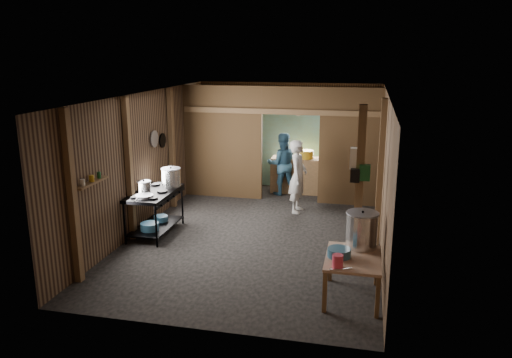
% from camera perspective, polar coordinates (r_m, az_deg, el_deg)
% --- Properties ---
extents(floor, '(4.50, 7.00, 0.00)m').
position_cam_1_polar(floor, '(9.59, 0.26, -6.08)').
color(floor, black).
rests_on(floor, ground).
extents(ceiling, '(4.50, 7.00, 0.00)m').
position_cam_1_polar(ceiling, '(9.01, 0.28, 9.59)').
color(ceiling, '#2B2927').
rests_on(ceiling, ground).
extents(wall_back, '(4.50, 0.00, 2.60)m').
position_cam_1_polar(wall_back, '(12.59, 3.69, 4.99)').
color(wall_back, brown).
rests_on(wall_back, ground).
extents(wall_front, '(4.50, 0.00, 2.60)m').
position_cam_1_polar(wall_front, '(5.98, -6.96, -5.86)').
color(wall_front, brown).
rests_on(wall_front, ground).
extents(wall_left, '(0.00, 7.00, 2.60)m').
position_cam_1_polar(wall_left, '(9.93, -12.52, 2.11)').
color(wall_left, brown).
rests_on(wall_left, ground).
extents(wall_right, '(0.00, 7.00, 2.60)m').
position_cam_1_polar(wall_right, '(9.02, 14.38, 0.76)').
color(wall_right, brown).
rests_on(wall_right, ground).
extents(partition_left, '(1.85, 0.10, 2.60)m').
position_cam_1_polar(partition_left, '(11.63, -3.80, 4.19)').
color(partition_left, '#3E2B15').
rests_on(partition_left, floor).
extents(partition_right, '(1.35, 0.10, 2.60)m').
position_cam_1_polar(partition_right, '(11.17, 10.65, 3.55)').
color(partition_right, '#3E2B15').
rests_on(partition_right, floor).
extents(partition_header, '(1.30, 0.10, 0.60)m').
position_cam_1_polar(partition_header, '(11.15, 4.00, 8.94)').
color(partition_header, '#3E2B15').
rests_on(partition_header, wall_back).
extents(turquoise_panel, '(4.40, 0.06, 2.50)m').
position_cam_1_polar(turquoise_panel, '(12.54, 3.65, 4.72)').
color(turquoise_panel, '#6DB9B9').
rests_on(turquoise_panel, wall_back).
extents(back_counter, '(1.20, 0.50, 0.85)m').
position_cam_1_polar(back_counter, '(12.19, 4.61, 0.46)').
color(back_counter, brown).
rests_on(back_counter, floor).
extents(wall_clock, '(0.20, 0.03, 0.20)m').
position_cam_1_polar(wall_clock, '(12.37, 4.82, 7.61)').
color(wall_clock, silver).
rests_on(wall_clock, wall_back).
extents(post_left_a, '(0.10, 0.12, 2.60)m').
position_cam_1_polar(post_left_a, '(7.69, -20.17, -2.03)').
color(post_left_a, brown).
rests_on(post_left_a, floor).
extents(post_left_b, '(0.10, 0.12, 2.60)m').
position_cam_1_polar(post_left_b, '(9.20, -14.21, 1.04)').
color(post_left_b, brown).
rests_on(post_left_b, floor).
extents(post_left_c, '(0.10, 0.12, 2.60)m').
position_cam_1_polar(post_left_c, '(10.98, -9.57, 3.41)').
color(post_left_c, brown).
rests_on(post_left_c, floor).
extents(post_right, '(0.10, 0.12, 2.60)m').
position_cam_1_polar(post_right, '(8.82, 13.95, 0.49)').
color(post_right, brown).
rests_on(post_right, floor).
extents(post_free, '(0.12, 0.12, 2.60)m').
position_cam_1_polar(post_free, '(7.75, 11.65, -1.29)').
color(post_free, brown).
rests_on(post_free, floor).
extents(cross_beam, '(4.40, 0.12, 0.12)m').
position_cam_1_polar(cross_beam, '(11.17, 2.66, 7.68)').
color(cross_beam, brown).
rests_on(cross_beam, wall_left).
extents(pan_lid_big, '(0.03, 0.34, 0.34)m').
position_cam_1_polar(pan_lid_big, '(10.21, -11.48, 4.49)').
color(pan_lid_big, gray).
rests_on(pan_lid_big, wall_left).
extents(pan_lid_small, '(0.03, 0.30, 0.30)m').
position_cam_1_polar(pan_lid_small, '(10.58, -10.58, 4.33)').
color(pan_lid_small, black).
rests_on(pan_lid_small, wall_left).
extents(wall_shelf, '(0.14, 0.80, 0.03)m').
position_cam_1_polar(wall_shelf, '(8.06, -18.17, -0.39)').
color(wall_shelf, brown).
rests_on(wall_shelf, wall_left).
extents(jar_white, '(0.07, 0.07, 0.10)m').
position_cam_1_polar(jar_white, '(7.84, -19.12, -0.39)').
color(jar_white, silver).
rests_on(jar_white, wall_shelf).
extents(jar_yellow, '(0.08, 0.08, 0.10)m').
position_cam_1_polar(jar_yellow, '(8.04, -18.20, 0.06)').
color(jar_yellow, '#B38519').
rests_on(jar_yellow, wall_shelf).
extents(jar_green, '(0.06, 0.06, 0.10)m').
position_cam_1_polar(jar_green, '(8.23, -17.43, 0.43)').
color(jar_green, '#165023').
rests_on(jar_green, wall_shelf).
extents(bag_white, '(0.22, 0.15, 0.32)m').
position_cam_1_polar(bag_white, '(7.72, 11.47, 2.32)').
color(bag_white, silver).
rests_on(bag_white, post_free).
extents(bag_green, '(0.16, 0.12, 0.24)m').
position_cam_1_polar(bag_green, '(7.62, 12.28, 0.73)').
color(bag_green, '#165023').
rests_on(bag_green, post_free).
extents(bag_black, '(0.14, 0.10, 0.20)m').
position_cam_1_polar(bag_black, '(7.61, 11.20, 0.39)').
color(bag_black, black).
rests_on(bag_black, post_free).
extents(gas_range, '(0.72, 1.39, 0.82)m').
position_cam_1_polar(gas_range, '(9.59, -11.41, -3.77)').
color(gas_range, black).
rests_on(gas_range, floor).
extents(prep_table, '(0.75, 1.04, 0.61)m').
position_cam_1_polar(prep_table, '(7.21, 10.90, -10.93)').
color(prep_table, tan).
rests_on(prep_table, floor).
extents(stove_pot_large, '(0.48, 0.48, 0.37)m').
position_cam_1_polar(stove_pot_large, '(9.76, -9.62, 0.16)').
color(stove_pot_large, silver).
rests_on(stove_pot_large, gas_range).
extents(stove_pot_med, '(0.31, 0.31, 0.23)m').
position_cam_1_polar(stove_pot_med, '(9.48, -12.63, -0.88)').
color(stove_pot_med, silver).
rests_on(stove_pot_med, gas_range).
extents(frying_pan, '(0.39, 0.57, 0.07)m').
position_cam_1_polar(frying_pan, '(9.11, -12.58, -1.93)').
color(frying_pan, gray).
rests_on(frying_pan, gas_range).
extents(blue_tub_front, '(0.34, 0.34, 0.14)m').
position_cam_1_polar(blue_tub_front, '(9.43, -12.00, -5.31)').
color(blue_tub_front, '#2F5E7C').
rests_on(blue_tub_front, gas_range).
extents(blue_tub_back, '(0.27, 0.27, 0.11)m').
position_cam_1_polar(blue_tub_back, '(9.87, -10.77, -4.43)').
color(blue_tub_back, '#2F5E7C').
rests_on(blue_tub_back, gas_range).
extents(stock_pot, '(0.60, 0.60, 0.54)m').
position_cam_1_polar(stock_pot, '(7.36, 11.94, -5.75)').
color(stock_pot, silver).
rests_on(stock_pot, prep_table).
extents(wash_basin, '(0.43, 0.43, 0.12)m').
position_cam_1_polar(wash_basin, '(7.04, 9.44, -8.26)').
color(wash_basin, '#2F5E7C').
rests_on(wash_basin, prep_table).
extents(pink_bucket, '(0.17, 0.17, 0.17)m').
position_cam_1_polar(pink_bucket, '(6.70, 9.28, -9.20)').
color(pink_bucket, '#E93D5B').
rests_on(pink_bucket, prep_table).
extents(knife, '(0.30, 0.13, 0.01)m').
position_cam_1_polar(knife, '(6.68, 9.63, -10.05)').
color(knife, silver).
rests_on(knife, prep_table).
extents(yellow_tub, '(0.35, 0.35, 0.19)m').
position_cam_1_polar(yellow_tub, '(12.05, 5.73, 2.81)').
color(yellow_tub, '#B38519').
rests_on(yellow_tub, back_counter).
extents(red_cup, '(0.11, 0.11, 0.13)m').
position_cam_1_polar(red_cup, '(12.12, 3.45, 2.78)').
color(red_cup, '#953015').
rests_on(red_cup, back_counter).
extents(cook, '(0.40, 0.59, 1.55)m').
position_cam_1_polar(cook, '(10.61, 4.80, 0.29)').
color(cook, silver).
rests_on(cook, floor).
extents(worker_back, '(0.85, 0.75, 1.49)m').
position_cam_1_polar(worker_back, '(11.91, 2.99, 1.72)').
color(worker_back, '#2C5775').
rests_on(worker_back, floor).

